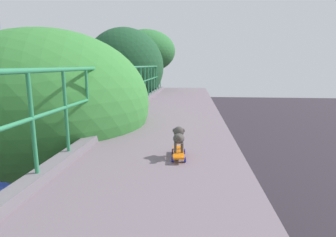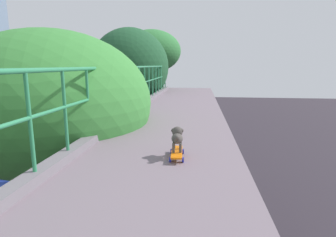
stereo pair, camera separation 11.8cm
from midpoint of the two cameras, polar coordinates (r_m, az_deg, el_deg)
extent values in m
cylinder|color=#308B59|center=(3.17, -27.58, -0.98)|extent=(0.04, 0.04, 1.08)
cylinder|color=#308B59|center=(3.81, -21.52, 1.39)|extent=(0.04, 0.04, 1.08)
cylinder|color=#308B59|center=(4.49, -17.26, 3.04)|extent=(0.04, 0.04, 1.08)
cylinder|color=#308B59|center=(5.20, -14.12, 4.25)|extent=(0.04, 0.04, 1.08)
cylinder|color=#308B59|center=(5.91, -11.73, 5.16)|extent=(0.04, 0.04, 1.08)
cylinder|color=#308B59|center=(6.64, -9.86, 5.86)|extent=(0.04, 0.04, 1.08)
cylinder|color=#308B59|center=(7.37, -8.35, 6.42)|extent=(0.04, 0.04, 1.08)
cylinder|color=#308B59|center=(8.11, -7.11, 6.88)|extent=(0.04, 0.04, 1.08)
cylinder|color=#308B59|center=(8.85, -6.08, 7.26)|extent=(0.04, 0.04, 1.08)
cylinder|color=#308B59|center=(9.59, -5.21, 7.58)|extent=(0.04, 0.04, 1.08)
cylinder|color=#308B59|center=(10.33, -4.46, 7.85)|extent=(0.04, 0.04, 1.08)
cylinder|color=#308B59|center=(11.08, -3.81, 8.08)|extent=(0.04, 0.04, 1.08)
cylinder|color=#308B59|center=(11.83, -3.24, 8.28)|extent=(0.04, 0.04, 1.08)
cylinder|color=#308B59|center=(12.58, -2.74, 8.46)|extent=(0.04, 0.04, 1.08)
cylinder|color=#308B59|center=(13.33, -2.30, 8.62)|extent=(0.04, 0.04, 1.08)
cylinder|color=#308B59|center=(14.08, -1.90, 8.76)|extent=(0.04, 0.04, 1.08)
cube|color=#ACADB8|center=(14.04, -23.76, -16.86)|extent=(1.66, 3.96, 0.74)
cube|color=#1E232B|center=(13.63, -24.34, -14.89)|extent=(1.48, 1.80, 0.49)
cylinder|color=black|center=(14.76, -18.61, -16.21)|extent=(0.21, 0.61, 0.61)
cylinder|color=black|center=(15.43, -24.21, -15.38)|extent=(0.21, 0.61, 0.61)
cylinder|color=black|center=(12.94, -23.01, -20.70)|extent=(0.21, 0.61, 0.61)
cylinder|color=black|center=(13.70, -29.22, -19.38)|extent=(0.21, 0.61, 0.61)
cube|color=#223A95|center=(18.00, -30.38, -11.34)|extent=(1.71, 4.28, 0.60)
cube|color=#1E232B|center=(18.03, -30.03, -9.38)|extent=(1.55, 1.76, 0.51)
cylinder|color=black|center=(16.64, -30.63, -13.92)|extent=(0.23, 0.66, 0.66)
cylinder|color=black|center=(18.65, -25.87, -10.79)|extent=(0.23, 0.66, 0.66)
cylinder|color=black|center=(19.52, -30.05, -10.22)|extent=(0.23, 0.66, 0.66)
cube|color=navy|center=(30.57, -14.17, 1.01)|extent=(2.32, 10.94, 2.90)
cube|color=black|center=(30.49, -14.22, 1.95)|extent=(2.34, 10.07, 0.70)
cylinder|color=black|center=(34.07, -10.21, 0.06)|extent=(0.28, 0.96, 0.96)
cylinder|color=black|center=(34.72, -13.75, 0.12)|extent=(0.28, 0.96, 0.96)
cylinder|color=black|center=(27.69, -13.90, -2.66)|extent=(0.28, 0.96, 0.96)
cylinder|color=black|center=(28.48, -18.14, -2.51)|extent=(0.28, 0.96, 0.96)
ellipsoid|color=#3E8C3C|center=(6.51, -24.13, 2.80)|extent=(4.35, 4.35, 3.20)
cylinder|color=#4A3E2E|center=(14.46, -8.80, -5.23)|extent=(0.57, 0.57, 5.80)
ellipsoid|color=#21522F|center=(13.88, -9.29, 10.62)|extent=(3.84, 3.84, 3.81)
cylinder|color=#4D3023|center=(19.14, -4.60, 0.44)|extent=(0.42, 0.42, 6.79)
ellipsoid|color=#357D3D|center=(18.82, -4.82, 13.93)|extent=(3.92, 3.92, 2.83)
cube|color=orange|center=(3.75, 1.33, -7.06)|extent=(0.18, 0.55, 0.02)
cylinder|color=#1F2AB7|center=(3.93, 2.58, -6.90)|extent=(0.03, 0.07, 0.07)
cylinder|color=#1F2AB7|center=(3.93, 0.12, -6.88)|extent=(0.03, 0.07, 0.07)
cylinder|color=#1F2AB7|center=(3.60, 2.65, -8.63)|extent=(0.03, 0.07, 0.07)
cylinder|color=#1F2AB7|center=(3.60, -0.04, -8.61)|extent=(0.03, 0.07, 0.07)
cylinder|color=#4A4540|center=(3.83, 2.07, -5.44)|extent=(0.04, 0.04, 0.13)
cylinder|color=#4A4540|center=(3.83, 0.67, -5.43)|extent=(0.04, 0.04, 0.13)
cylinder|color=#4A4540|center=(3.67, 2.09, -6.19)|extent=(0.04, 0.04, 0.13)
cylinder|color=#4A4540|center=(3.67, 0.62, -6.18)|extent=(0.04, 0.04, 0.13)
ellipsoid|color=#4A4540|center=(3.72, 1.37, -4.22)|extent=(0.17, 0.23, 0.14)
sphere|color=#4A4540|center=(3.80, 1.39, -2.81)|extent=(0.15, 0.15, 0.15)
ellipsoid|color=brown|center=(3.87, 1.39, -2.73)|extent=(0.06, 0.07, 0.04)
sphere|color=#4A4540|center=(3.79, 2.24, -2.54)|extent=(0.06, 0.06, 0.06)
sphere|color=#4A4540|center=(3.79, 0.54, -2.53)|extent=(0.06, 0.06, 0.06)
sphere|color=#4A4540|center=(3.60, 1.36, -4.06)|extent=(0.07, 0.07, 0.07)
camera|label=1|loc=(0.06, -90.75, -0.15)|focal=28.98mm
camera|label=2|loc=(0.06, 89.25, 0.15)|focal=28.98mm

